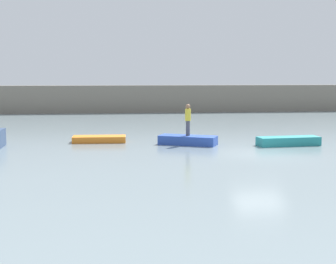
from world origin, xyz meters
TOP-DOWN VIEW (x-y plane):
  - ground_plane at (0.00, 0.00)m, footprint 120.00×120.00m
  - embankment_wall at (0.00, 26.45)m, footprint 80.00×1.20m
  - rowboat_orange at (-7.82, 4.96)m, footprint 3.01×1.24m
  - rowboat_blue at (-2.97, 3.44)m, footprint 3.30×2.33m
  - rowboat_teal at (2.39, 2.51)m, footprint 3.46×1.29m
  - person_yellow_shirt at (-2.97, 3.44)m, footprint 0.32×0.32m

SIDE VIEW (x-z plane):
  - ground_plane at x=0.00m, z-range 0.00..0.00m
  - rowboat_orange at x=-7.82m, z-range 0.00..0.35m
  - rowboat_teal at x=2.39m, z-range 0.00..0.48m
  - rowboat_blue at x=-2.97m, z-range 0.00..0.49m
  - embankment_wall at x=0.00m, z-range 0.00..2.74m
  - person_yellow_shirt at x=-2.97m, z-range 0.60..2.33m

